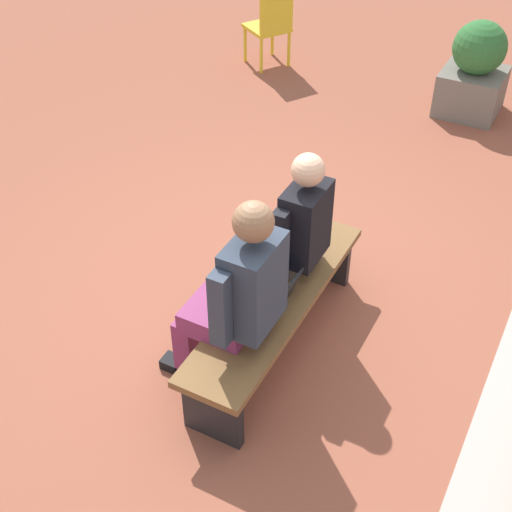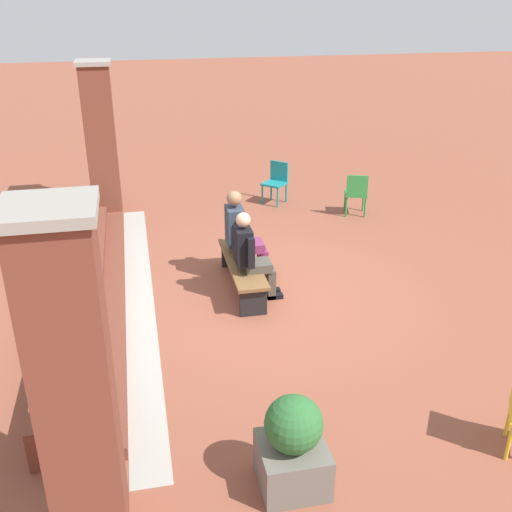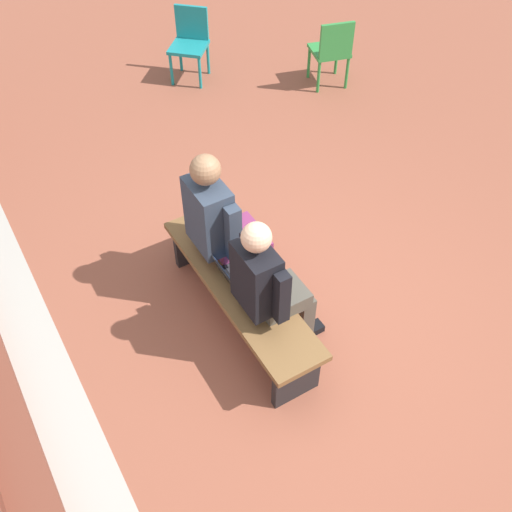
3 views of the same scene
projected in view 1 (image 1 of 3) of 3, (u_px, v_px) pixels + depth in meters
The scene contains 8 objects.
ground_plane at pixel (264, 304), 5.06m from camera, with size 60.00×60.00×0.00m, color brown.
concrete_strip at pixel (506, 434), 4.19m from camera, with size 7.30×0.40×0.01m, color #A8A399.
bench at pixel (276, 307), 4.52m from camera, with size 1.80×0.44×0.45m.
person_student at pixel (289, 234), 4.53m from camera, with size 0.53×0.67×1.32m.
person_adult at pixel (236, 294), 4.04m from camera, with size 0.58×0.73×1.41m.
laptop at pixel (274, 296), 4.38m from camera, with size 0.32×0.29×0.21m.
plastic_chair_far_right at pixel (271, 25), 7.81m from camera, with size 0.58×0.58×0.84m.
planter at pixel (475, 71), 7.00m from camera, with size 0.60×0.60×0.94m.
Camera 1 is at (3.30, 1.67, 3.47)m, focal length 50.00 mm.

